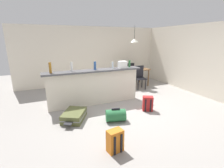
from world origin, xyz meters
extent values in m
cube|color=gray|center=(0.00, 0.00, -0.03)|extent=(13.00, 13.00, 0.05)
cube|color=silver|center=(0.00, 3.05, 1.25)|extent=(6.60, 0.10, 2.50)
cube|color=silver|center=(3.05, 0.30, 1.25)|extent=(0.10, 6.00, 2.50)
cube|color=silver|center=(-0.74, 0.58, 0.52)|extent=(2.80, 0.20, 1.03)
cube|color=#4C4C51|center=(-0.74, 0.58, 1.06)|extent=(2.96, 0.40, 0.05)
cylinder|color=#9E661E|center=(-1.97, 0.58, 1.23)|extent=(0.07, 0.07, 0.29)
cylinder|color=silver|center=(-1.39, 0.60, 1.22)|extent=(0.07, 0.07, 0.26)
cylinder|color=#284C89|center=(-0.71, 0.60, 1.21)|extent=(0.07, 0.07, 0.24)
cylinder|color=silver|center=(-0.13, 0.62, 1.19)|extent=(0.06, 0.06, 0.20)
cylinder|color=#2D6B38|center=(0.46, 0.60, 1.20)|extent=(0.07, 0.07, 0.23)
cube|color=silver|center=(0.17, 0.53, 1.19)|extent=(0.26, 0.18, 0.22)
cube|color=brown|center=(1.49, 1.96, 0.72)|extent=(1.10, 0.80, 0.04)
cylinder|color=brown|center=(1.00, 1.62, 0.35)|extent=(0.06, 0.06, 0.70)
cylinder|color=brown|center=(1.98, 1.62, 0.35)|extent=(0.06, 0.06, 0.70)
cylinder|color=brown|center=(1.00, 2.30, 0.35)|extent=(0.06, 0.06, 0.70)
cylinder|color=brown|center=(1.98, 2.30, 0.35)|extent=(0.06, 0.06, 0.70)
cube|color=black|center=(1.42, 1.38, 0.43)|extent=(0.45, 0.45, 0.04)
cube|color=black|center=(1.45, 1.56, 0.69)|extent=(0.40, 0.09, 0.48)
cylinder|color=black|center=(1.24, 1.24, 0.21)|extent=(0.04, 0.04, 0.41)
cylinder|color=black|center=(1.56, 1.20, 0.21)|extent=(0.04, 0.04, 0.41)
cylinder|color=black|center=(1.29, 1.56, 0.21)|extent=(0.04, 0.04, 0.41)
cylinder|color=black|center=(1.60, 1.52, 0.21)|extent=(0.04, 0.04, 0.41)
cube|color=black|center=(1.50, 2.53, 0.43)|extent=(0.46, 0.46, 0.04)
cube|color=black|center=(1.47, 2.35, 0.69)|extent=(0.40, 0.10, 0.48)
cylinder|color=black|center=(1.68, 2.66, 0.21)|extent=(0.04, 0.04, 0.41)
cylinder|color=black|center=(1.37, 2.71, 0.21)|extent=(0.04, 0.04, 0.41)
cylinder|color=black|center=(1.63, 2.34, 0.21)|extent=(0.04, 0.04, 0.41)
cylinder|color=black|center=(1.31, 2.39, 0.21)|extent=(0.04, 0.04, 0.41)
cylinder|color=black|center=(1.42, 1.96, 2.23)|extent=(0.01, 0.01, 0.54)
cone|color=white|center=(1.42, 1.96, 1.91)|extent=(0.34, 0.34, 0.14)
sphere|color=white|center=(1.42, 1.96, 1.83)|extent=(0.07, 0.07, 0.07)
cube|color=#51562D|center=(-1.54, -0.21, 0.11)|extent=(0.75, 0.83, 0.22)
cube|color=gray|center=(-1.54, -0.21, 0.11)|extent=(0.77, 0.84, 0.02)
cube|color=#2D2D33|center=(-1.75, -0.57, 0.11)|extent=(0.23, 0.21, 0.02)
cube|color=red|center=(0.48, -0.48, 0.21)|extent=(0.33, 0.29, 0.42)
cube|color=maroon|center=(0.53, -0.39, 0.14)|extent=(0.22, 0.16, 0.19)
cube|color=black|center=(0.49, -0.60, 0.19)|extent=(0.04, 0.04, 0.36)
cube|color=black|center=(0.37, -0.54, 0.19)|extent=(0.04, 0.04, 0.36)
cylinder|color=#286B3D|center=(-0.61, -0.69, 0.15)|extent=(0.54, 0.41, 0.30)
cube|color=black|center=(-0.61, -0.69, 0.32)|extent=(0.20, 0.08, 0.04)
cube|color=orange|center=(-1.09, -1.71, 0.21)|extent=(0.31, 0.22, 0.42)
cube|color=#AB5918|center=(-1.11, -1.61, 0.14)|extent=(0.23, 0.09, 0.19)
cube|color=black|center=(-1.00, -1.80, 0.19)|extent=(0.04, 0.03, 0.36)
cube|color=black|center=(-1.14, -1.82, 0.19)|extent=(0.04, 0.03, 0.36)
camera|label=1|loc=(-2.14, -4.03, 1.97)|focal=26.08mm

